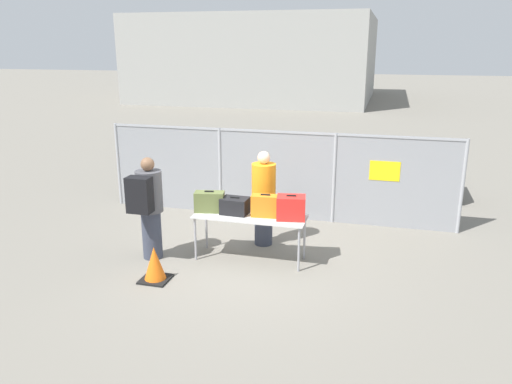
# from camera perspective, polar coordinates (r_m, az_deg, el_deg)

# --- Properties ---
(ground_plane) EXTENTS (120.00, 120.00, 0.00)m
(ground_plane) POSITION_cam_1_polar(r_m,az_deg,el_deg) (8.79, -1.29, -7.78)
(ground_plane) COLOR slate
(fence_section) EXTENTS (7.54, 0.07, 1.90)m
(fence_section) POSITION_cam_1_polar(r_m,az_deg,el_deg) (10.63, 2.34, 2.25)
(fence_section) COLOR #9EA0A5
(fence_section) RESTS_ON ground_plane
(inspection_table) EXTENTS (1.93, 0.66, 0.80)m
(inspection_table) POSITION_cam_1_polar(r_m,az_deg,el_deg) (8.56, -0.69, -3.16)
(inspection_table) COLOR silver
(inspection_table) RESTS_ON ground_plane
(suitcase_olive) EXTENTS (0.55, 0.34, 0.38)m
(suitcase_olive) POSITION_cam_1_polar(r_m,az_deg,el_deg) (8.75, -5.34, -1.11)
(suitcase_olive) COLOR #566033
(suitcase_olive) RESTS_ON inspection_table
(suitcase_black) EXTENTS (0.48, 0.37, 0.30)m
(suitcase_black) POSITION_cam_1_polar(r_m,az_deg,el_deg) (8.62, -2.43, -1.59)
(suitcase_black) COLOR black
(suitcase_black) RESTS_ON inspection_table
(suitcase_orange) EXTENTS (0.49, 0.26, 0.40)m
(suitcase_orange) POSITION_cam_1_polar(r_m,az_deg,el_deg) (8.46, 1.08, -1.59)
(suitcase_orange) COLOR orange
(suitcase_orange) RESTS_ON inspection_table
(suitcase_red) EXTENTS (0.52, 0.42, 0.42)m
(suitcase_red) POSITION_cam_1_polar(r_m,az_deg,el_deg) (8.35, 4.03, -1.79)
(suitcase_red) COLOR red
(suitcase_red) RESTS_ON inspection_table
(traveler_hooded) EXTENTS (0.45, 0.69, 1.80)m
(traveler_hooded) POSITION_cam_1_polar(r_m,az_deg,el_deg) (8.69, -12.21, -1.44)
(traveler_hooded) COLOR #383D4C
(traveler_hooded) RESTS_ON ground_plane
(security_worker_near) EXTENTS (0.44, 0.44, 1.78)m
(security_worker_near) POSITION_cam_1_polar(r_m,az_deg,el_deg) (9.17, 0.88, -0.60)
(security_worker_near) COLOR #383D4C
(security_worker_near) RESTS_ON ground_plane
(utility_trailer) EXTENTS (4.49, 2.17, 0.77)m
(utility_trailer) POSITION_cam_1_polar(r_m,az_deg,el_deg) (12.95, 14.48, 1.81)
(utility_trailer) COLOR #B2B2B7
(utility_trailer) RESTS_ON ground_plane
(distant_hangar) EXTENTS (15.10, 13.04, 5.46)m
(distant_hangar) POSITION_cam_1_polar(r_m,az_deg,el_deg) (36.05, 0.63, 15.05)
(distant_hangar) COLOR #999993
(distant_hangar) RESTS_ON ground_plane
(traffic_cone) EXTENTS (0.45, 0.45, 0.56)m
(traffic_cone) POSITION_cam_1_polar(r_m,az_deg,el_deg) (8.14, -11.51, -8.16)
(traffic_cone) COLOR black
(traffic_cone) RESTS_ON ground_plane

